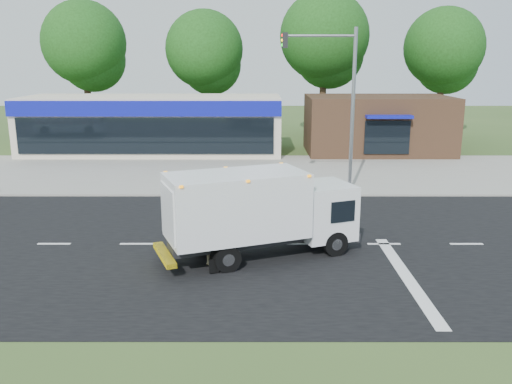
{
  "coord_description": "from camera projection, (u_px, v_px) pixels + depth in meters",
  "views": [
    {
      "loc": [
        -1.64,
        -18.64,
        6.55
      ],
      "look_at": [
        -1.65,
        1.05,
        1.7
      ],
      "focal_mm": 38.0,
      "sensor_mm": 36.0,
      "label": 1
    }
  ],
  "objects": [
    {
      "name": "sidewalk",
      "position": [
        288.0,
        190.0,
        27.61
      ],
      "size": [
        60.0,
        2.4,
        0.12
      ],
      "primitive_type": "cube",
      "color": "gray",
      "rests_on": "ground"
    },
    {
      "name": "traffic_signal_pole",
      "position": [
        340.0,
        94.0,
        25.86
      ],
      "size": [
        3.51,
        0.25,
        8.0
      ],
      "color": "gray",
      "rests_on": "ground"
    },
    {
      "name": "parking_apron",
      "position": [
        283.0,
        168.0,
        33.25
      ],
      "size": [
        60.0,
        9.0,
        0.02
      ],
      "primitive_type": "cube",
      "color": "gray",
      "rests_on": "ground"
    },
    {
      "name": "retail_strip_mall",
      "position": [
        153.0,
        124.0,
        38.54
      ],
      "size": [
        18.0,
        6.2,
        4.0
      ],
      "color": "beige",
      "rests_on": "ground"
    },
    {
      "name": "ems_box_truck",
      "position": [
        257.0,
        208.0,
        18.02
      ],
      "size": [
        6.99,
        4.34,
        2.97
      ],
      "rotation": [
        0.0,
        0.0,
        0.37
      ],
      "color": "black",
      "rests_on": "ground"
    },
    {
      "name": "brown_storefront",
      "position": [
        377.0,
        125.0,
        38.58
      ],
      "size": [
        10.0,
        6.7,
        4.0
      ],
      "color": "#382316",
      "rests_on": "ground"
    },
    {
      "name": "road_asphalt",
      "position": [
        301.0,
        244.0,
        19.66
      ],
      "size": [
        60.0,
        14.0,
        0.02
      ],
      "primitive_type": "cube",
      "color": "black",
      "rests_on": "ground"
    },
    {
      "name": "ground",
      "position": [
        301.0,
        244.0,
        19.66
      ],
      "size": [
        120.0,
        120.0,
        0.0
      ],
      "primitive_type": "plane",
      "color": "#385123",
      "rests_on": "ground"
    },
    {
      "name": "lane_markings",
      "position": [
        344.0,
        257.0,
        18.35
      ],
      "size": [
        55.2,
        7.0,
        0.01
      ],
      "color": "silver",
      "rests_on": "road_asphalt"
    },
    {
      "name": "emergency_worker",
      "position": [
        213.0,
        235.0,
        17.58
      ],
      "size": [
        0.82,
        0.75,
        1.99
      ],
      "rotation": [
        0.0,
        0.0,
        0.58
      ],
      "color": "tan",
      "rests_on": "ground"
    },
    {
      "name": "background_trees",
      "position": [
        266.0,
        49.0,
        45.24
      ],
      "size": [
        36.77,
        7.39,
        12.1
      ],
      "color": "#332114",
      "rests_on": "ground"
    }
  ]
}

